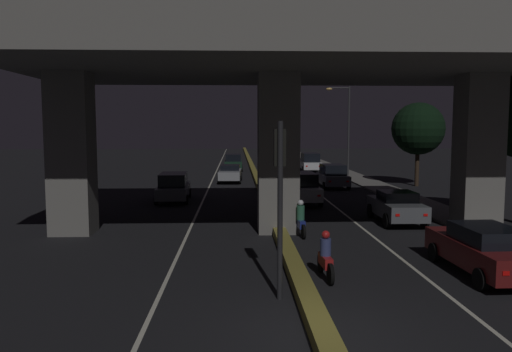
{
  "coord_description": "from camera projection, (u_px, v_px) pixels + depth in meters",
  "views": [
    {
      "loc": [
        -1.78,
        -10.1,
        4.41
      ],
      "look_at": [
        -0.43,
        23.63,
        1.19
      ],
      "focal_mm": 35.0,
      "sensor_mm": 36.0,
      "label": 1
    }
  ],
  "objects": [
    {
      "name": "motorcycle_blue_filtering_mid",
      "position": [
        301.0,
        221.0,
        20.46
      ],
      "size": [
        0.34,
        1.8,
        1.5
      ],
      "rotation": [
        0.0,
        0.0,
        1.64
      ],
      "color": "black",
      "rests_on": "ground_plane"
    },
    {
      "name": "median_divider",
      "position": [
        256.0,
        175.0,
        45.33
      ],
      "size": [
        0.53,
        126.0,
        0.33
      ],
      "primitive_type": "cube",
      "color": "olive",
      "rests_on": "ground_plane"
    },
    {
      "name": "car_dark_red_lead",
      "position": [
        483.0,
        249.0,
        15.03
      ],
      "size": [
        1.95,
        4.61,
        1.52
      ],
      "rotation": [
        0.0,
        0.0,
        1.6
      ],
      "color": "#591414",
      "rests_on": "ground_plane"
    },
    {
      "name": "car_white_third",
      "position": [
        302.0,
        187.0,
        29.47
      ],
      "size": [
        1.96,
        4.59,
        1.83
      ],
      "rotation": [
        0.0,
        0.0,
        1.6
      ],
      "color": "silver",
      "rests_on": "ground_plane"
    },
    {
      "name": "street_lamp",
      "position": [
        346.0,
        124.0,
        45.79
      ],
      "size": [
        2.23,
        0.32,
        8.25
      ],
      "color": "#2D2D30",
      "rests_on": "ground_plane"
    },
    {
      "name": "car_dark_blue_fifth",
      "position": [
        281.0,
        171.0,
        43.51
      ],
      "size": [
        2.18,
        4.42,
        1.35
      ],
      "rotation": [
        0.0,
        0.0,
        1.61
      ],
      "color": "#141938",
      "rests_on": "ground_plane"
    },
    {
      "name": "car_grey_lead_oncoming",
      "position": [
        174.0,
        187.0,
        30.39
      ],
      "size": [
        2.06,
        4.67,
        1.71
      ],
      "rotation": [
        0.0,
        0.0,
        -1.54
      ],
      "color": "#515459",
      "rests_on": "ground_plane"
    },
    {
      "name": "car_white_sixth",
      "position": [
        310.0,
        162.0,
        51.09
      ],
      "size": [
        2.02,
        4.16,
        1.92
      ],
      "rotation": [
        0.0,
        0.0,
        1.56
      ],
      "color": "silver",
      "rests_on": "ground_plane"
    },
    {
      "name": "sidewalk_right",
      "position": [
        373.0,
        185.0,
        38.73
      ],
      "size": [
        2.37,
        126.0,
        0.12
      ],
      "primitive_type": "cube",
      "color": "slate",
      "rests_on": "ground_plane"
    },
    {
      "name": "car_grey_second",
      "position": [
        396.0,
        206.0,
        23.34
      ],
      "size": [
        1.91,
        4.22,
        1.5
      ],
      "rotation": [
        0.0,
        0.0,
        1.56
      ],
      "color": "#515459",
      "rests_on": "ground_plane"
    },
    {
      "name": "lane_line_right_inner",
      "position": [
        298.0,
        177.0,
        45.5
      ],
      "size": [
        0.12,
        126.0,
        0.0
      ],
      "primitive_type": "cube",
      "color": "beige",
      "rests_on": "ground_plane"
    },
    {
      "name": "motorcycle_red_filtering_near",
      "position": [
        326.0,
        258.0,
        14.64
      ],
      "size": [
        0.33,
        1.91,
        1.43
      ],
      "rotation": [
        0.0,
        0.0,
        1.62
      ],
      "color": "black",
      "rests_on": "ground_plane"
    },
    {
      "name": "car_silver_second_oncoming",
      "position": [
        230.0,
        173.0,
        41.1
      ],
      "size": [
        2.02,
        4.48,
        1.42
      ],
      "rotation": [
        0.0,
        0.0,
        -1.61
      ],
      "color": "gray",
      "rests_on": "ground_plane"
    },
    {
      "name": "roadside_tree_kerbside_mid",
      "position": [
        418.0,
        129.0,
        37.96
      ],
      "size": [
        3.99,
        3.99,
        6.4
      ],
      "color": "#2D2116",
      "rests_on": "ground_plane"
    },
    {
      "name": "lane_line_left_inner",
      "position": [
        214.0,
        177.0,
        45.2
      ],
      "size": [
        0.12,
        126.0,
        0.0
      ],
      "primitive_type": "cube",
      "color": "beige",
      "rests_on": "ground_plane"
    },
    {
      "name": "car_grey_fourth",
      "position": [
        333.0,
        176.0,
        37.24
      ],
      "size": [
        2.05,
        4.01,
        1.75
      ],
      "rotation": [
        0.0,
        0.0,
        1.6
      ],
      "color": "#515459",
      "rests_on": "ground_plane"
    },
    {
      "name": "car_dark_green_third_oncoming",
      "position": [
        233.0,
        162.0,
        52.23
      ],
      "size": [
        1.93,
        4.17,
        1.75
      ],
      "rotation": [
        0.0,
        0.0,
        -1.57
      ],
      "color": "black",
      "rests_on": "ground_plane"
    },
    {
      "name": "traffic_light_left_of_median",
      "position": [
        280.0,
        178.0,
        12.74
      ],
      "size": [
        0.3,
        0.49,
        4.6
      ],
      "color": "black",
      "rests_on": "ground_plane"
    },
    {
      "name": "ground_plane",
      "position": [
        321.0,
        338.0,
        10.53
      ],
      "size": [
        200.0,
        200.0,
        0.0
      ],
      "primitive_type": "plane",
      "color": "black"
    },
    {
      "name": "elevated_overpass",
      "position": [
        278.0,
        63.0,
        20.75
      ],
      "size": [
        21.87,
        11.9,
        9.26
      ],
      "color": "slate",
      "rests_on": "ground_plane"
    }
  ]
}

